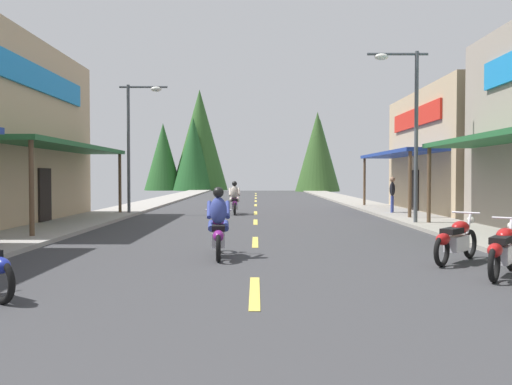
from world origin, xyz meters
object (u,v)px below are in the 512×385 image
Objects in this scene: motorcycle_parked_right_2 at (503,249)px; rider_cruising_trailing at (235,200)px; streetlamp_right at (407,112)px; motorcycle_parked_right_3 at (456,239)px; streetlamp_left at (136,130)px; pedestrian_by_shop at (392,193)px; rider_cruising_lead at (219,228)px.

rider_cruising_trailing reaches higher than motorcycle_parked_right_2.
streetlamp_right is at bearing 29.16° from motorcycle_parked_right_2.
streetlamp_right is 9.34m from motorcycle_parked_right_3.
streetlamp_left is at bearing 76.91° from motorcycle_parked_right_3.
streetlamp_right is 6.23m from pedestrian_by_shop.
pedestrian_by_shop reaches higher than rider_cruising_trailing.
motorcycle_parked_right_3 is (9.69, -13.75, -3.44)m from streetlamp_left.
pedestrian_by_shop reaches higher than rider_cruising_lead.
rider_cruising_lead is 14.92m from pedestrian_by_shop.
streetlamp_right reaches higher than motorcycle_parked_right_2.
streetlamp_right reaches higher than rider_cruising_lead.
rider_cruising_trailing is (-6.50, 5.83, -3.46)m from streetlamp_right.
streetlamp_left is 12.19m from streetlamp_right.
motorcycle_parked_right_2 is 1.09× the size of motorcycle_parked_right_3.
streetlamp_right reaches higher than pedestrian_by_shop.
motorcycle_parked_right_2 is at bearing -128.35° from motorcycle_parked_right_3.
rider_cruising_lead is at bearing -129.24° from streetlamp_right.
pedestrian_by_shop is at bearing 28.14° from motorcycle_parked_right_2.
streetlamp_right is at bearing -43.04° from rider_cruising_lead.
rider_cruising_lead is 1.00× the size of rider_cruising_trailing.
rider_cruising_lead is at bearing 77.49° from pedestrian_by_shop.
streetlamp_left is 2.80× the size of rider_cruising_trailing.
streetlamp_left is at bearing 16.58° from pedestrian_by_shop.
motorcycle_parked_right_3 is 0.78× the size of rider_cruising_trailing.
rider_cruising_lead is at bearing 177.58° from rider_cruising_trailing.
streetlamp_left is at bearing 16.00° from rider_cruising_lead.
pedestrian_by_shop is at bearing 32.98° from motorcycle_parked_right_3.
pedestrian_by_shop reaches higher than motorcycle_parked_right_3.
rider_cruising_lead is at bearing 101.37° from motorcycle_parked_right_2.
motorcycle_parked_right_3 is at bearing -98.74° from streetlamp_right.
streetlamp_left reaches higher than pedestrian_by_shop.
motorcycle_parked_right_3 is 15.25m from rider_cruising_trailing.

